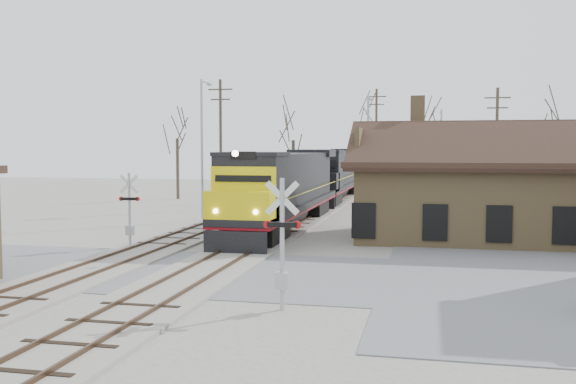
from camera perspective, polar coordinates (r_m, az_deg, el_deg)
name	(u,v)px	position (r m, az deg, el deg)	size (l,w,h in m)	color
ground	(206,272)	(26.01, -7.31, -7.06)	(140.00, 140.00, 0.00)	#A6A096
road	(206,272)	(26.01, -7.31, -7.03)	(60.00, 9.00, 0.03)	slate
track_main	(287,226)	(40.27, -0.12, -3.00)	(3.40, 90.00, 0.24)	#A6A096
track_siding	(218,224)	(41.47, -6.21, -2.82)	(3.40, 90.00, 0.24)	#A6A096
depot	(491,195)	(36.29, 17.63, -0.25)	(15.20, 9.31, 7.90)	#91754B
locomotive_lead	(283,188)	(39.17, -0.41, 0.40)	(3.22, 21.57, 4.79)	black
locomotive_trailing	(334,173)	(60.65, 4.14, 1.67)	(3.22, 21.57, 4.54)	black
crossbuck_near	(282,248)	(19.57, -0.52, -5.04)	(1.16, 0.30, 4.05)	#A5A8AD
crossbuck_far	(130,212)	(32.86, -13.90, -1.72)	(1.06, 0.28, 3.72)	#A5A8AD
streetlight_a	(203,142)	(43.81, -7.61, 4.39)	(0.25, 2.04, 9.53)	#A5A8AD
streetlight_b	(368,147)	(48.82, 7.13, 3.95)	(0.25, 2.04, 8.86)	#A5A8AD
streetlight_c	(441,150)	(60.71, 13.43, 3.68)	(0.25, 2.04, 8.43)	#A5A8AD
utility_pole_a	(221,142)	(51.98, -6.01, 4.48)	(2.00, 0.24, 10.40)	#382D23
utility_pole_b	(376,140)	(66.95, 7.84, 4.60)	(2.00, 0.24, 10.98)	#382D23
utility_pole_c	(496,146)	(53.90, 18.04, 3.91)	(2.00, 0.24, 9.70)	#382D23
tree_a	(177,128)	(62.56, -9.83, 5.59)	(3.89, 3.89, 9.52)	#382D23
tree_b	(293,130)	(60.66, 0.47, 5.50)	(3.77, 3.77, 9.23)	#382D23
tree_c	(367,114)	(71.42, 7.07, 6.87)	(4.92, 4.92, 12.06)	#382D23
tree_d	(433,123)	(63.74, 12.75, 6.02)	(4.20, 4.20, 10.30)	#382D23
tree_e	(547,122)	(60.61, 22.00, 5.77)	(4.11, 4.11, 10.06)	#382D23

